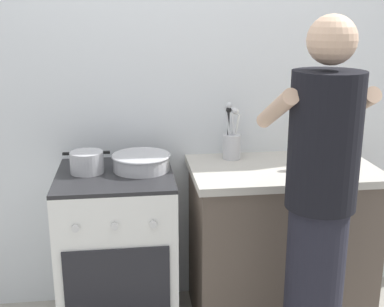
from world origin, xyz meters
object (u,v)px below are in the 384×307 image
(stove_range, at_px, (118,252))
(mixing_bowl, at_px, (141,161))
(pot, at_px, (87,162))
(spice_bottle, at_px, (294,163))
(utensil_crock, at_px, (232,143))
(oil_bottle, at_px, (326,147))
(person, at_px, (319,215))

(stove_range, relative_size, mixing_bowl, 2.90)
(pot, relative_size, spice_bottle, 2.84)
(stove_range, distance_m, spice_bottle, 1.06)
(stove_range, xyz_separation_m, utensil_crock, (0.65, 0.19, 0.54))
(oil_bottle, relative_size, person, 0.15)
(mixing_bowl, relative_size, spice_bottle, 3.68)
(stove_range, bearing_deg, mixing_bowl, 16.81)
(stove_range, distance_m, pot, 0.53)
(spice_bottle, bearing_deg, pot, 174.81)
(utensil_crock, relative_size, person, 0.19)
(spice_bottle, bearing_deg, person, -96.08)
(spice_bottle, height_order, person, person)
(utensil_crock, xyz_separation_m, oil_bottle, (0.46, -0.22, 0.02))
(stove_range, xyz_separation_m, spice_bottle, (0.94, -0.06, 0.49))
(spice_bottle, relative_size, person, 0.05)
(pot, distance_m, mixing_bowl, 0.28)
(stove_range, bearing_deg, pot, 166.35)
(mixing_bowl, bearing_deg, person, -39.34)
(pot, bearing_deg, person, -30.42)
(person, bearing_deg, oil_bottle, 66.21)
(utensil_crock, bearing_deg, spice_bottle, -41.45)
(stove_range, height_order, utensil_crock, utensil_crock)
(stove_range, distance_m, utensil_crock, 0.87)
(stove_range, distance_m, person, 1.13)
(mixing_bowl, distance_m, person, 0.96)
(oil_bottle, distance_m, person, 0.60)
(pot, bearing_deg, stove_range, -13.65)
(utensil_crock, bearing_deg, pot, -169.12)
(pot, height_order, person, person)
(mixing_bowl, bearing_deg, utensil_crock, 15.70)
(stove_range, bearing_deg, person, -32.69)
(spice_bottle, bearing_deg, mixing_bowl, 172.41)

